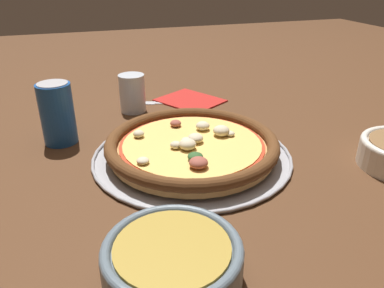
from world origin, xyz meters
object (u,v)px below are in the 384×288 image
at_px(drinking_cup, 132,93).
at_px(napkin, 190,100).
at_px(bowl_near, 173,261).
at_px(pizza, 192,145).
at_px(pizza_tray, 192,155).
at_px(beverage_can, 57,114).
at_px(fork, 170,103).

xyz_separation_m(drinking_cup, napkin, (0.02, -0.15, -0.04)).
xyz_separation_m(bowl_near, napkin, (0.58, -0.21, -0.03)).
relative_size(pizza, napkin, 1.63).
bearing_deg(napkin, bowl_near, 160.23).
xyz_separation_m(pizza, napkin, (0.30, -0.09, -0.02)).
relative_size(pizza_tray, beverage_can, 2.99).
height_order(pizza, drinking_cup, drinking_cup).
height_order(drinking_cup, napkin, drinking_cup).
bearing_deg(pizza, drinking_cup, 12.50).
relative_size(drinking_cup, napkin, 0.46).
xyz_separation_m(drinking_cup, fork, (0.02, -0.10, -0.04)).
height_order(bowl_near, beverage_can, beverage_can).
relative_size(pizza_tray, bowl_near, 2.33).
distance_m(pizza_tray, fork, 0.30).
distance_m(drinking_cup, beverage_can, 0.21).
xyz_separation_m(pizza, fork, (0.30, -0.04, -0.02)).
height_order(napkin, fork, napkin).
bearing_deg(drinking_cup, fork, -77.26).
height_order(pizza_tray, pizza, pizza).
bearing_deg(drinking_cup, pizza_tray, -167.49).
relative_size(bowl_near, fork, 0.84).
distance_m(pizza, napkin, 0.31).
relative_size(bowl_near, napkin, 0.81).
relative_size(bowl_near, drinking_cup, 1.75).
xyz_separation_m(pizza_tray, fork, (0.30, -0.04, -0.00)).
height_order(pizza, bowl_near, bowl_near).
relative_size(pizza, fork, 1.70).
height_order(pizza, fork, pizza).
bearing_deg(napkin, beverage_can, 115.13).
height_order(bowl_near, napkin, bowl_near).
xyz_separation_m(pizza, bowl_near, (-0.28, 0.12, 0.00)).
xyz_separation_m(pizza, beverage_can, (0.15, 0.23, 0.04)).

